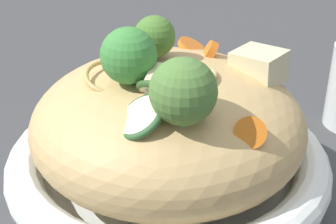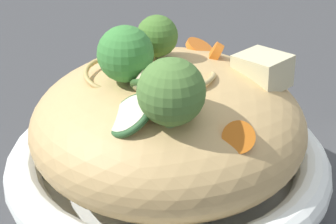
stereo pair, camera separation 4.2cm
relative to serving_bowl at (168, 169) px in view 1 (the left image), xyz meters
name	(u,v)px [view 1 (the left image)]	position (x,y,z in m)	size (l,w,h in m)	color
ground_plane	(168,195)	(0.00, 0.00, -0.03)	(3.00, 3.00, 0.00)	#3D3D3F
serving_bowl	(168,169)	(0.00, 0.00, 0.00)	(0.28, 0.28, 0.05)	white
noodle_heap	(168,123)	(0.00, 0.00, 0.05)	(0.23, 0.23, 0.11)	tan
broccoli_florets	(158,69)	(-0.03, 0.03, 0.11)	(0.13, 0.09, 0.06)	#9DBB6D
carrot_coins	(202,69)	(0.00, -0.03, 0.09)	(0.17, 0.13, 0.04)	orange
zucchini_slices	(152,105)	(-0.04, 0.04, 0.09)	(0.06, 0.07, 0.04)	beige
chicken_chunks	(234,71)	(-0.03, -0.05, 0.09)	(0.05, 0.14, 0.04)	beige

